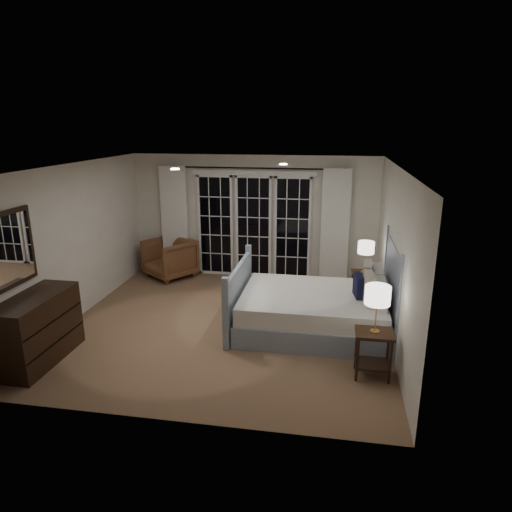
% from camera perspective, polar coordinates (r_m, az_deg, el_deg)
% --- Properties ---
extents(floor, '(5.00, 5.00, 0.00)m').
position_cam_1_polar(floor, '(7.40, -3.65, -8.53)').
color(floor, '#885F49').
rests_on(floor, ground).
extents(ceiling, '(5.00, 5.00, 0.00)m').
position_cam_1_polar(ceiling, '(6.74, -4.04, 11.12)').
color(ceiling, silver).
rests_on(ceiling, wall_back).
extents(wall_left, '(0.02, 5.00, 2.50)m').
position_cam_1_polar(wall_left, '(7.92, -21.72, 1.59)').
color(wall_left, white).
rests_on(wall_left, floor).
extents(wall_right, '(0.02, 5.00, 2.50)m').
position_cam_1_polar(wall_right, '(6.85, 16.97, -0.14)').
color(wall_right, white).
rests_on(wall_right, floor).
extents(wall_back, '(5.00, 0.02, 2.50)m').
position_cam_1_polar(wall_back, '(9.35, -0.29, 4.88)').
color(wall_back, white).
rests_on(wall_back, floor).
extents(wall_front, '(5.00, 0.02, 2.50)m').
position_cam_1_polar(wall_front, '(4.71, -10.92, -7.23)').
color(wall_front, white).
rests_on(wall_front, floor).
extents(french_doors, '(2.50, 0.04, 2.20)m').
position_cam_1_polar(french_doors, '(9.35, -0.33, 3.87)').
color(french_doors, black).
rests_on(french_doors, wall_back).
extents(curtain_rod, '(3.50, 0.03, 0.03)m').
position_cam_1_polar(curtain_rod, '(9.11, -0.41, 10.94)').
color(curtain_rod, black).
rests_on(curtain_rod, wall_back).
extents(curtain_left, '(0.55, 0.10, 2.25)m').
position_cam_1_polar(curtain_left, '(9.68, -10.11, 4.42)').
color(curtain_left, white).
rests_on(curtain_left, curtain_rod).
extents(curtain_right, '(0.55, 0.10, 2.25)m').
position_cam_1_polar(curtain_right, '(9.12, 9.87, 3.70)').
color(curtain_right, white).
rests_on(curtain_right, curtain_rod).
extents(downlight_a, '(0.12, 0.12, 0.01)m').
position_cam_1_polar(downlight_a, '(7.20, 3.44, 11.38)').
color(downlight_a, white).
rests_on(downlight_a, ceiling).
extents(downlight_b, '(0.12, 0.12, 0.01)m').
position_cam_1_polar(downlight_b, '(6.53, -10.09, 10.66)').
color(downlight_b, white).
rests_on(downlight_b, ceiling).
extents(bed, '(2.39, 1.73, 1.40)m').
position_cam_1_polar(bed, '(7.14, 7.57, -6.56)').
color(bed, '#8797A3').
rests_on(bed, floor).
extents(nightstand_left, '(0.47, 0.38, 0.62)m').
position_cam_1_polar(nightstand_left, '(6.01, 14.47, -11.00)').
color(nightstand_left, black).
rests_on(nightstand_left, floor).
extents(nightstand_right, '(0.45, 0.36, 0.59)m').
position_cam_1_polar(nightstand_right, '(8.29, 13.31, -3.31)').
color(nightstand_right, black).
rests_on(nightstand_right, floor).
extents(lamp_left, '(0.31, 0.31, 0.60)m').
position_cam_1_polar(lamp_left, '(5.73, 14.96, -4.81)').
color(lamp_left, tan).
rests_on(lamp_left, nightstand_left).
extents(lamp_right, '(0.28, 0.28, 0.55)m').
position_cam_1_polar(lamp_right, '(8.10, 13.60, 0.98)').
color(lamp_right, tan).
rests_on(lamp_right, nightstand_right).
extents(armchair, '(1.22, 1.22, 0.81)m').
position_cam_1_polar(armchair, '(9.62, -10.72, -0.28)').
color(armchair, brown).
rests_on(armchair, floor).
extents(dresser, '(0.55, 1.31, 0.92)m').
position_cam_1_polar(dresser, '(6.82, -25.67, -8.23)').
color(dresser, black).
rests_on(dresser, floor).
extents(mirror, '(0.05, 0.85, 1.00)m').
position_cam_1_polar(mirror, '(6.61, -28.49, 0.69)').
color(mirror, black).
rests_on(mirror, wall_left).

